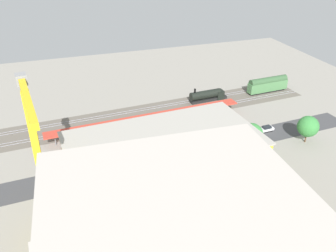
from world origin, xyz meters
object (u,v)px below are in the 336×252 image
parked_car_3 (207,140)px  street_tree_2 (308,126)px  parked_car_1 (246,133)px  tower_crane (37,149)px  traffic_light (184,149)px  street_tree_0 (252,134)px  parked_car_0 (267,129)px  parked_car_5 (168,147)px  parked_car_2 (230,137)px  box_truck_0 (107,166)px  locomotive (208,96)px  street_tree_1 (192,148)px  parked_car_4 (189,143)px  construction_building (164,174)px  platform_canopy_near (147,117)px  passenger_coach (268,84)px

parked_car_3 → street_tree_2: size_ratio=0.57×
parked_car_1 → tower_crane: (57.72, 18.67, 17.21)m
parked_car_1 → traffic_light: size_ratio=0.62×
tower_crane → street_tree_0: size_ratio=3.71×
parked_car_0 → parked_car_5: parked_car_5 is taller
parked_car_2 → box_truck_0: bearing=7.0°
locomotive → parked_car_1: 27.12m
parked_car_1 → tower_crane: 63.06m
street_tree_0 → parked_car_5: bearing=-19.7°
parked_car_3 → traffic_light: (10.28, 7.92, 3.83)m
locomotive → parked_car_3: locomotive is taller
parked_car_1 → street_tree_1: 23.48m
parked_car_4 → construction_building: construction_building is taller
platform_canopy_near → street_tree_0: size_ratio=7.44×
platform_canopy_near → construction_building: (6.34, 36.09, 5.00)m
tower_crane → traffic_light: tower_crane is taller
parked_car_3 → street_tree_2: bearing=161.8°
parked_car_2 → tower_crane: bearing=19.6°
parked_car_4 → street_tree_0: bearing=152.2°
parked_car_5 → tower_crane: size_ratio=0.15×
platform_canopy_near → parked_car_4: 16.70m
passenger_coach → box_truck_0: passenger_coach is taller
parked_car_3 → locomotive: bearing=-114.9°
parked_car_4 → tower_crane: size_ratio=0.15×
parked_car_3 → street_tree_1: (8.47, 9.00, 4.19)m
parked_car_0 → tower_crane: 69.95m
parked_car_4 → platform_canopy_near: bearing=-59.3°
parked_car_1 → construction_building: size_ratio=0.11×
tower_crane → parked_car_3: bearing=-157.2°
locomotive → parked_car_2: bearing=79.1°
construction_building → tower_crane: size_ratio=1.25×
passenger_coach → parked_car_5: 56.26m
parked_car_3 → street_tree_2: street_tree_2 is taller
passenger_coach → parked_car_3: passenger_coach is taller
parked_car_3 → street_tree_0: size_ratio=0.56×
street_tree_1 → parked_car_1: bearing=-157.6°
street_tree_2 → platform_canopy_near: bearing=-29.3°
passenger_coach → street_tree_0: (27.54, 34.87, 2.09)m
parked_car_5 → street_tree_2: (-39.51, 8.85, 4.43)m
tower_crane → traffic_light: bearing=-162.4°
parked_car_0 → street_tree_2: size_ratio=0.56×
parked_car_1 → street_tree_2: 17.57m
street_tree_0 → platform_canopy_near: bearing=-43.2°
parked_car_0 → parked_car_4: parked_car_0 is taller
passenger_coach → parked_car_4: bearing=32.1°
construction_building → street_tree_2: (-47.74, -12.85, -3.46)m
construction_building → parked_car_4: bearing=-127.5°
construction_building → street_tree_2: size_ratio=4.71×
parked_car_5 → parked_car_1: bearing=180.0°
passenger_coach → construction_building: 75.60m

